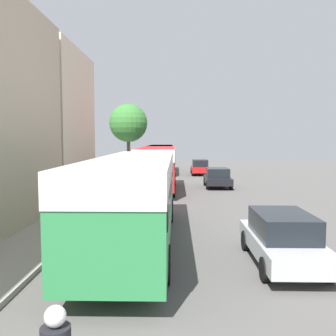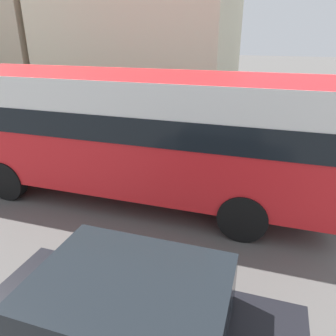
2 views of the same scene
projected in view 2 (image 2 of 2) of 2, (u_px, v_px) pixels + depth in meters
The scene contains 4 objects.
building_far_terrace at pixel (147, 16), 14.54m from camera, with size 6.75×7.70×9.16m.
bus_following at pixel (130, 120), 7.75m from camera, with size 2.55×9.34×3.05m.
car_distant at pixel (132, 328), 3.76m from camera, with size 1.90×3.87×1.46m.
pedestrian_near_curb at pixel (272, 128), 10.80m from camera, with size 0.39×0.39×1.66m.
Camera 2 is at (5.38, 26.93, 3.90)m, focal length 35.00 mm.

